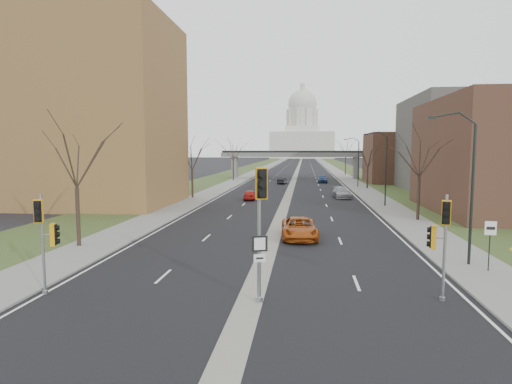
% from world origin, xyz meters
% --- Properties ---
extents(ground, '(700.00, 700.00, 0.00)m').
position_xyz_m(ground, '(0.00, 0.00, 0.00)').
color(ground, black).
rests_on(ground, ground).
extents(road_surface, '(20.00, 600.00, 0.01)m').
position_xyz_m(road_surface, '(0.00, 150.00, 0.01)').
color(road_surface, black).
rests_on(road_surface, ground).
extents(median_strip, '(1.20, 600.00, 0.02)m').
position_xyz_m(median_strip, '(0.00, 150.00, 0.00)').
color(median_strip, gray).
rests_on(median_strip, ground).
extents(sidewalk_right, '(4.00, 600.00, 0.12)m').
position_xyz_m(sidewalk_right, '(12.00, 150.00, 0.06)').
color(sidewalk_right, gray).
rests_on(sidewalk_right, ground).
extents(sidewalk_left, '(4.00, 600.00, 0.12)m').
position_xyz_m(sidewalk_left, '(-12.00, 150.00, 0.06)').
color(sidewalk_left, gray).
rests_on(sidewalk_left, ground).
extents(grass_verge_right, '(8.00, 600.00, 0.10)m').
position_xyz_m(grass_verge_right, '(18.00, 150.00, 0.05)').
color(grass_verge_right, '#2E3E1D').
rests_on(grass_verge_right, ground).
extents(grass_verge_left, '(8.00, 600.00, 0.10)m').
position_xyz_m(grass_verge_left, '(-18.00, 150.00, 0.05)').
color(grass_verge_left, '#2E3E1D').
rests_on(grass_verge_left, ground).
extents(apartment_building, '(25.00, 16.00, 22.00)m').
position_xyz_m(apartment_building, '(-26.00, 30.00, 11.00)').
color(apartment_building, olive).
rests_on(apartment_building, ground).
extents(commercial_block_mid, '(18.00, 22.00, 15.00)m').
position_xyz_m(commercial_block_mid, '(28.00, 52.00, 7.50)').
color(commercial_block_mid, '#514F4A').
rests_on(commercial_block_mid, ground).
extents(commercial_block_far, '(14.00, 14.00, 10.00)m').
position_xyz_m(commercial_block_far, '(22.00, 70.00, 5.00)').
color(commercial_block_far, '#513125').
rests_on(commercial_block_far, ground).
extents(pedestrian_bridge, '(34.00, 3.00, 6.45)m').
position_xyz_m(pedestrian_bridge, '(0.00, 80.00, 4.84)').
color(pedestrian_bridge, slate).
rests_on(pedestrian_bridge, ground).
extents(capitol, '(48.00, 42.00, 55.75)m').
position_xyz_m(capitol, '(0.00, 320.00, 18.60)').
color(capitol, beige).
rests_on(capitol, ground).
extents(streetlight_near, '(2.61, 0.20, 8.70)m').
position_xyz_m(streetlight_near, '(10.99, 6.00, 6.95)').
color(streetlight_near, black).
rests_on(streetlight_near, sidewalk_right).
extents(streetlight_mid, '(2.61, 0.20, 8.70)m').
position_xyz_m(streetlight_mid, '(10.99, 32.00, 6.95)').
color(streetlight_mid, black).
rests_on(streetlight_mid, sidewalk_right).
extents(streetlight_far, '(2.61, 0.20, 8.70)m').
position_xyz_m(streetlight_far, '(10.99, 58.00, 6.95)').
color(streetlight_far, black).
rests_on(streetlight_far, sidewalk_right).
extents(tree_left_a, '(7.20, 7.20, 9.40)m').
position_xyz_m(tree_left_a, '(-13.00, 8.00, 6.64)').
color(tree_left_a, '#382B21').
rests_on(tree_left_a, sidewalk_left).
extents(tree_left_b, '(6.75, 6.75, 8.81)m').
position_xyz_m(tree_left_b, '(-13.00, 38.00, 6.23)').
color(tree_left_b, '#382B21').
rests_on(tree_left_b, sidewalk_left).
extents(tree_left_c, '(7.65, 7.65, 9.99)m').
position_xyz_m(tree_left_c, '(-13.00, 72.00, 7.04)').
color(tree_left_c, '#382B21').
rests_on(tree_left_c, sidewalk_left).
extents(tree_right_a, '(7.20, 7.20, 9.40)m').
position_xyz_m(tree_right_a, '(13.00, 22.00, 6.64)').
color(tree_right_a, '#382B21').
rests_on(tree_right_a, sidewalk_right).
extents(tree_right_b, '(6.30, 6.30, 8.22)m').
position_xyz_m(tree_right_b, '(13.00, 55.00, 5.82)').
color(tree_right_b, '#382B21').
rests_on(tree_right_b, sidewalk_right).
extents(tree_right_c, '(7.65, 7.65, 9.99)m').
position_xyz_m(tree_right_c, '(13.00, 95.00, 7.04)').
color(tree_right_c, '#382B21').
rests_on(tree_right_c, sidewalk_right).
extents(signal_pole_left, '(0.78, 1.05, 4.68)m').
position_xyz_m(signal_pole_left, '(-9.33, -1.37, 3.06)').
color(signal_pole_left, gray).
rests_on(signal_pole_left, ground).
extents(signal_pole_median, '(0.78, 1.00, 5.98)m').
position_xyz_m(signal_pole_median, '(0.51, -1.48, 4.16)').
color(signal_pole_median, gray).
rests_on(signal_pole_median, ground).
extents(signal_pole_right, '(0.79, 1.04, 4.74)m').
position_xyz_m(signal_pole_right, '(8.28, -0.20, 3.11)').
color(signal_pole_right, gray).
rests_on(signal_pole_right, ground).
extents(speed_limit_sign, '(0.59, 0.08, 2.73)m').
position_xyz_m(speed_limit_sign, '(12.33, 4.68, 2.00)').
color(speed_limit_sign, black).
rests_on(speed_limit_sign, sidewalk_right).
extents(car_left_near, '(1.88, 4.01, 1.33)m').
position_xyz_m(car_left_near, '(-4.89, 36.97, 0.66)').
color(car_left_near, '#B51914').
rests_on(car_left_near, ground).
extents(car_left_far, '(1.80, 4.10, 1.31)m').
position_xyz_m(car_left_far, '(-2.00, 64.26, 0.66)').
color(car_left_far, black).
rests_on(car_left_far, ground).
extents(car_right_near, '(2.98, 5.78, 1.56)m').
position_xyz_m(car_right_near, '(2.00, 12.73, 0.78)').
color(car_right_near, '#A34611').
rests_on(car_right_near, ground).
extents(car_right_mid, '(2.58, 5.30, 1.49)m').
position_xyz_m(car_right_mid, '(7.47, 40.59, 0.74)').
color(car_right_mid, gray).
rests_on(car_right_mid, ground).
extents(car_right_far, '(1.89, 4.56, 1.55)m').
position_xyz_m(car_right_far, '(5.99, 68.21, 0.77)').
color(car_right_far, navy).
rests_on(car_right_far, ground).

